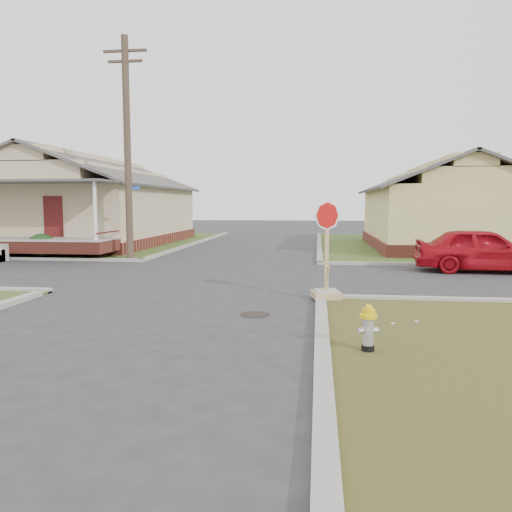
# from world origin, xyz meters

# --- Properties ---
(ground) EXTENTS (120.00, 120.00, 0.00)m
(ground) POSITION_xyz_m (0.00, 0.00, 0.00)
(ground) COLOR #2B2B2E
(ground) RESTS_ON ground
(verge_far_left) EXTENTS (19.00, 19.00, 0.05)m
(verge_far_left) POSITION_xyz_m (-13.00, 18.00, 0.03)
(verge_far_left) COLOR #304518
(verge_far_left) RESTS_ON ground
(curbs) EXTENTS (80.00, 40.00, 0.12)m
(curbs) POSITION_xyz_m (0.00, 5.00, 0.00)
(curbs) COLOR gray
(curbs) RESTS_ON ground
(manhole) EXTENTS (0.64, 0.64, 0.01)m
(manhole) POSITION_xyz_m (2.20, -0.50, 0.01)
(manhole) COLOR black
(manhole) RESTS_ON ground
(corner_house) EXTENTS (10.10, 15.50, 5.30)m
(corner_house) POSITION_xyz_m (-10.00, 16.68, 2.28)
(corner_house) COLOR maroon
(corner_house) RESTS_ON ground
(side_house_yellow) EXTENTS (7.60, 11.60, 4.70)m
(side_house_yellow) POSITION_xyz_m (10.00, 16.50, 2.19)
(side_house_yellow) COLOR maroon
(side_house_yellow) RESTS_ON ground
(utility_pole) EXTENTS (1.80, 0.28, 9.00)m
(utility_pole) POSITION_xyz_m (-4.20, 8.90, 4.66)
(utility_pole) COLOR #3B2C22
(utility_pole) RESTS_ON ground
(fire_hydrant) EXTENTS (0.28, 0.28, 0.74)m
(fire_hydrant) POSITION_xyz_m (4.31, -3.03, 0.46)
(fire_hydrant) COLOR black
(fire_hydrant) RESTS_ON ground
(stop_sign) EXTENTS (0.68, 0.66, 2.38)m
(stop_sign) POSITION_xyz_m (3.73, 1.34, 0.56)
(stop_sign) COLOR tan
(stop_sign) RESTS_ON ground
(red_sedan) EXTENTS (4.64, 2.15, 1.54)m
(red_sedan) POSITION_xyz_m (9.17, 7.12, 0.77)
(red_sedan) COLOR #A70B16
(red_sedan) RESTS_ON ground
(hedge_right) EXTENTS (1.36, 1.11, 1.04)m
(hedge_right) POSITION_xyz_m (-8.39, 9.40, 0.57)
(hedge_right) COLOR #173714
(hedge_right) RESTS_ON verge_far_left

